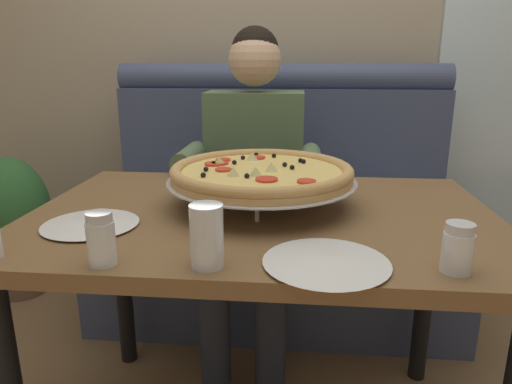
% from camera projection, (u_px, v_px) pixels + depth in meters
% --- Properties ---
extents(back_wall_with_window, '(6.00, 0.12, 2.80)m').
position_uv_depth(back_wall_with_window, '(285.00, 10.00, 2.48)').
color(back_wall_with_window, tan).
rests_on(back_wall_with_window, ground_plane).
extents(booth_bench, '(1.61, 0.78, 1.13)m').
position_uv_depth(booth_bench, '(277.00, 223.00, 2.20)').
color(booth_bench, '#424C6B').
rests_on(booth_bench, ground_plane).
extents(dining_table, '(1.25, 0.83, 0.75)m').
position_uv_depth(dining_table, '(262.00, 244.00, 1.29)').
color(dining_table, brown).
rests_on(dining_table, ground_plane).
extents(diner_main, '(0.54, 0.64, 1.27)m').
position_uv_depth(diner_main, '(253.00, 172.00, 1.87)').
color(diner_main, '#2D3342').
rests_on(diner_main, ground_plane).
extents(pizza, '(0.53, 0.53, 0.13)m').
position_uv_depth(pizza, '(261.00, 173.00, 1.29)').
color(pizza, silver).
rests_on(pizza, dining_table).
extents(shaker_parmesan, '(0.06, 0.06, 0.11)m').
position_uv_depth(shaker_parmesan, '(101.00, 243.00, 0.92)').
color(shaker_parmesan, white).
rests_on(shaker_parmesan, dining_table).
extents(shaker_oregano, '(0.06, 0.06, 0.10)m').
position_uv_depth(shaker_oregano, '(457.00, 252.00, 0.89)').
color(shaker_oregano, white).
rests_on(shaker_oregano, dining_table).
extents(plate_near_left, '(0.24, 0.24, 0.02)m').
position_uv_depth(plate_near_left, '(90.00, 222.00, 1.15)').
color(plate_near_left, white).
rests_on(plate_near_left, dining_table).
extents(plate_near_right, '(0.26, 0.26, 0.02)m').
position_uv_depth(plate_near_right, '(326.00, 260.00, 0.93)').
color(plate_near_right, white).
rests_on(plate_near_right, dining_table).
extents(drinking_glass, '(0.07, 0.07, 0.13)m').
position_uv_depth(drinking_glass, '(207.00, 240.00, 0.91)').
color(drinking_glass, silver).
rests_on(drinking_glass, dining_table).
extents(potted_plant, '(0.36, 0.36, 0.70)m').
position_uv_depth(potted_plant, '(13.00, 220.00, 2.28)').
color(potted_plant, brown).
rests_on(potted_plant, ground_plane).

